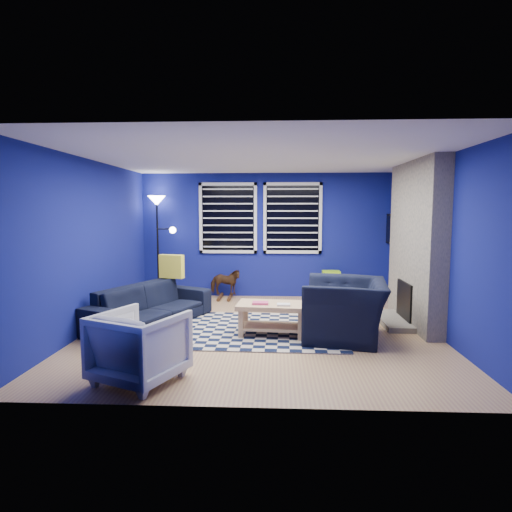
% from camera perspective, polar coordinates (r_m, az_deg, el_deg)
% --- Properties ---
extents(floor, '(5.00, 5.00, 0.00)m').
position_cam_1_polar(floor, '(6.40, 0.59, -9.82)').
color(floor, tan).
rests_on(floor, ground).
extents(ceiling, '(5.00, 5.00, 0.00)m').
position_cam_1_polar(ceiling, '(6.20, 0.62, 12.98)').
color(ceiling, white).
rests_on(ceiling, wall_back).
extents(wall_back, '(5.00, 0.00, 5.00)m').
position_cam_1_polar(wall_back, '(8.67, 1.23, 2.76)').
color(wall_back, navy).
rests_on(wall_back, floor).
extents(wall_left, '(0.00, 5.00, 5.00)m').
position_cam_1_polar(wall_left, '(6.75, -21.12, 1.39)').
color(wall_left, navy).
rests_on(wall_left, floor).
extents(wall_right, '(0.00, 5.00, 5.00)m').
position_cam_1_polar(wall_right, '(6.58, 22.94, 1.20)').
color(wall_right, navy).
rests_on(wall_right, floor).
extents(fireplace, '(0.65, 2.00, 2.50)m').
position_cam_1_polar(fireplace, '(7.01, 20.43, 1.13)').
color(fireplace, gray).
rests_on(fireplace, floor).
extents(window_left, '(1.17, 0.06, 1.42)m').
position_cam_1_polar(window_left, '(8.67, -3.75, 5.06)').
color(window_left, black).
rests_on(window_left, wall_back).
extents(window_right, '(1.17, 0.06, 1.42)m').
position_cam_1_polar(window_right, '(8.62, 4.90, 5.05)').
color(window_right, black).
rests_on(window_right, wall_back).
extents(tv, '(0.07, 1.00, 0.58)m').
position_cam_1_polar(tv, '(8.46, 17.97, 3.39)').
color(tv, black).
rests_on(tv, wall_right).
extents(rug, '(2.55, 2.06, 0.02)m').
position_cam_1_polar(rug, '(6.38, 0.17, -9.80)').
color(rug, black).
rests_on(rug, floor).
extents(sofa, '(2.26, 1.63, 0.62)m').
position_cam_1_polar(sofa, '(6.80, -13.80, -6.38)').
color(sofa, black).
rests_on(sofa, floor).
extents(armchair_big, '(1.40, 1.27, 0.81)m').
position_cam_1_polar(armchair_big, '(6.06, 11.80, -6.95)').
color(armchair_big, black).
rests_on(armchair_big, floor).
extents(armchair_bent, '(1.04, 1.06, 0.74)m').
position_cam_1_polar(armchair_bent, '(4.64, -15.24, -11.55)').
color(armchair_bent, gray).
rests_on(armchair_bent, floor).
extents(rocking_horse, '(0.34, 0.65, 0.53)m').
position_cam_1_polar(rocking_horse, '(8.55, -4.14, -3.48)').
color(rocking_horse, '#4A2F18').
rests_on(rocking_horse, floor).
extents(coffee_table, '(1.01, 0.64, 0.48)m').
position_cam_1_polar(coffee_table, '(6.05, 2.12, -7.51)').
color(coffee_table, tan).
rests_on(coffee_table, rug).
extents(cabinet, '(0.62, 0.45, 0.57)m').
position_cam_1_polar(cabinet, '(8.60, 9.96, -4.05)').
color(cabinet, tan).
rests_on(cabinet, floor).
extents(floor_lamp, '(0.56, 0.34, 2.04)m').
position_cam_1_polar(floor_lamp, '(8.72, -12.92, 5.41)').
color(floor_lamp, black).
rests_on(floor_lamp, floor).
extents(throw_pillow, '(0.43, 0.22, 0.39)m').
position_cam_1_polar(throw_pillow, '(7.36, -11.19, -1.37)').
color(throw_pillow, yellow).
rests_on(throw_pillow, sofa).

